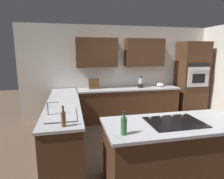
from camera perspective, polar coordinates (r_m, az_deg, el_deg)
ground_plane at (r=4.09m, az=13.57°, el=-16.42°), size 14.00×14.00×0.00m
wall_back at (r=5.53m, az=4.30°, el=6.71°), size 6.00×0.44×2.60m
lower_cabinets_back at (r=5.40m, az=4.85°, el=-4.43°), size 2.80×0.60×0.86m
countertop_back at (r=5.29m, az=4.93°, el=0.27°), size 2.84×0.64×0.04m
lower_cabinets_side at (r=4.06m, az=-14.11°, el=-10.02°), size 0.60×2.90×0.86m
countertop_side at (r=3.92m, az=-14.41°, el=-3.87°), size 0.64×2.94×0.04m
island_base at (r=3.04m, az=17.74°, el=-17.73°), size 1.92×0.81×0.86m
island_top at (r=2.85m, az=18.27°, el=-9.76°), size 2.00×0.89×0.04m
wall_oven at (r=6.12m, az=22.71°, el=2.87°), size 0.80×0.66×2.17m
sink_unit at (r=3.10m, az=-15.10°, el=-7.17°), size 0.46×0.70×0.23m
cooktop at (r=2.85m, az=18.24°, el=-9.21°), size 0.76×0.56×0.03m
blender at (r=5.37m, az=8.58°, el=1.99°), size 0.15×0.15×0.31m
mixing_bowl at (r=5.62m, az=14.29°, el=1.38°), size 0.20×0.20×0.11m
spice_rack at (r=5.15m, az=-5.47°, el=1.73°), size 0.28×0.11×0.27m
dish_soap_bottle at (r=2.61m, az=-14.37°, el=-8.41°), size 0.06×0.06×0.28m
oil_bottle at (r=2.30m, az=3.58°, el=-10.68°), size 0.07×0.07×0.29m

